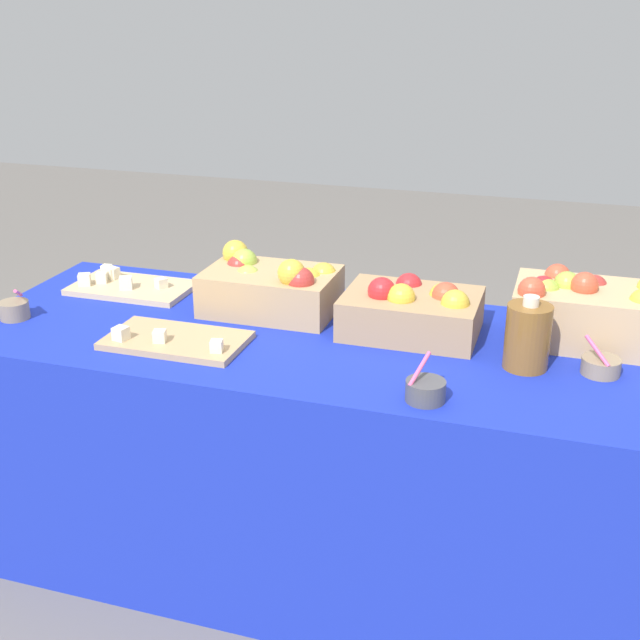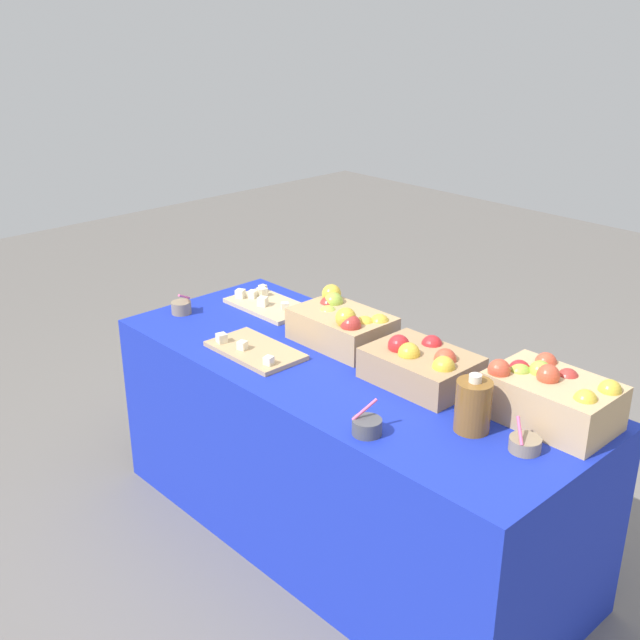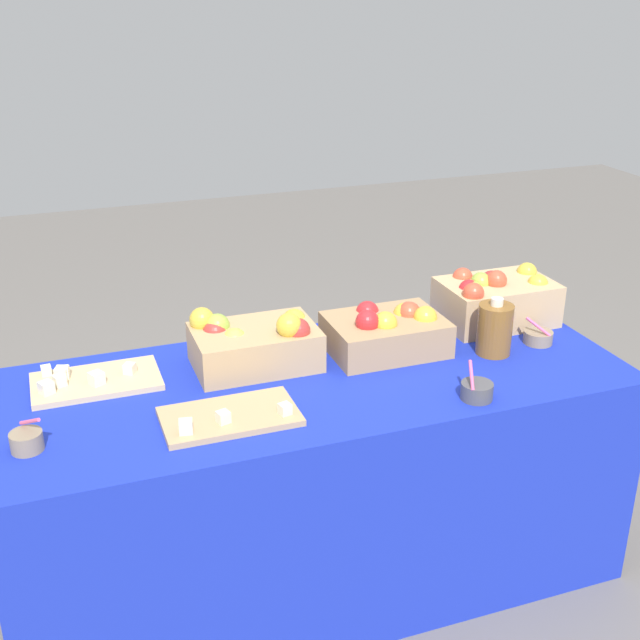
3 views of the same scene
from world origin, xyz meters
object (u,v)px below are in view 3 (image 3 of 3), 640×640
cutting_board_back (92,381)px  cider_jug (495,329)px  sample_bowl_mid (27,441)px  sample_bowl_far (538,337)px  apple_crate_middle (387,331)px  apple_crate_right (254,342)px  sample_bowl_near (477,391)px  apple_crate_left (495,299)px  cutting_board_front (229,417)px

cutting_board_back → cider_jug: size_ratio=1.97×
sample_bowl_mid → sample_bowl_far: (1.61, 0.12, -0.01)m
apple_crate_middle → sample_bowl_mid: (-1.11, -0.24, -0.04)m
sample_bowl_mid → sample_bowl_far: sample_bowl_mid is taller
apple_crate_middle → apple_crate_right: 0.43m
apple_crate_middle → sample_bowl_mid: bearing=-167.8°
sample_bowl_far → sample_bowl_mid: bearing=-175.7°
apple_crate_right → sample_bowl_mid: (-0.68, -0.28, -0.05)m
sample_bowl_mid → sample_bowl_far: size_ratio=1.08×
apple_crate_right → sample_bowl_near: size_ratio=3.59×
apple_crate_left → apple_crate_middle: apple_crate_left is taller
apple_crate_right → cider_jug: (0.75, -0.18, 0.01)m
apple_crate_right → cutting_board_front: 0.35m
apple_crate_middle → apple_crate_right: apple_crate_right is taller
cutting_board_back → sample_bowl_far: sample_bowl_far is taller
apple_crate_left → apple_crate_middle: bearing=-169.2°
sample_bowl_mid → cutting_board_front: bearing=-3.0°
apple_crate_middle → sample_bowl_near: (0.11, -0.39, -0.04)m
sample_bowl_mid → cider_jug: bearing=4.2°
sample_bowl_mid → apple_crate_middle: bearing=12.2°
apple_crate_left → sample_bowl_near: 0.59m
apple_crate_right → sample_bowl_near: (0.54, -0.43, -0.05)m
sample_bowl_near → cutting_board_front: bearing=170.2°
apple_crate_middle → sample_bowl_far: 0.51m
apple_crate_right → cutting_board_back: (-0.49, 0.03, -0.06)m
cutting_board_front → apple_crate_left: bearing=18.9°
sample_bowl_far → apple_crate_left: bearing=102.6°
sample_bowl_mid → sample_bowl_far: bearing=4.3°
sample_bowl_near → apple_crate_right: bearing=141.6°
apple_crate_left → cutting_board_back: size_ratio=1.03×
cutting_board_front → sample_bowl_far: size_ratio=3.90×
cider_jug → sample_bowl_far: bearing=5.2°
apple_crate_right → cutting_board_back: bearing=176.2°
apple_crate_left → apple_crate_middle: 0.46m
apple_crate_left → cutting_board_front: size_ratio=1.03×
apple_crate_left → cider_jug: apple_crate_left is taller
apple_crate_left → sample_bowl_near: apple_crate_left is taller
sample_bowl_mid → cider_jug: size_ratio=0.55×
apple_crate_middle → cutting_board_back: bearing=175.5°
cutting_board_front → apple_crate_right: bearing=63.1°
apple_crate_right → cutting_board_back: size_ratio=1.02×
cutting_board_front → cider_jug: (0.90, 0.13, 0.07)m
apple_crate_left → sample_bowl_mid: apple_crate_left is taller
cider_jug → apple_crate_right: bearing=166.7°
apple_crate_right → cutting_board_front: (-0.16, -0.31, -0.07)m
apple_crate_right → sample_bowl_far: (0.93, -0.16, -0.06)m
apple_crate_middle → cutting_board_back: 0.93m
apple_crate_left → apple_crate_right: bearing=-177.1°
apple_crate_middle → cutting_board_back: (-0.92, 0.07, -0.05)m
cutting_board_back → sample_bowl_mid: size_ratio=3.61×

